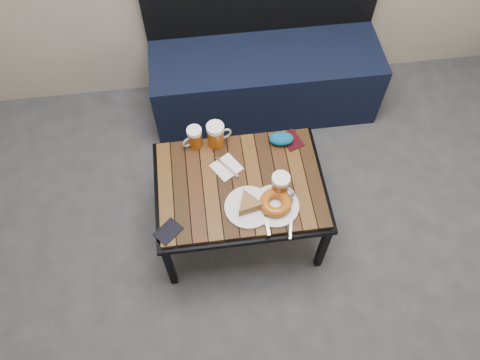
{
  "coord_description": "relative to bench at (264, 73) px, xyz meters",
  "views": [
    {
      "loc": [
        -0.21,
        -0.32,
        2.42
      ],
      "look_at": [
        -0.06,
        0.86,
        0.5
      ],
      "focal_mm": 35.0,
      "sensor_mm": 36.0,
      "label": 1
    }
  ],
  "objects": [
    {
      "name": "passport_burgundy",
      "position": [
        0.02,
        -0.68,
        0.2
      ],
      "size": [
        0.12,
        0.14,
        0.01
      ],
      "primitive_type": "cube",
      "rotation": [
        0.0,
        0.0,
        0.36
      ],
      "color": "black",
      "rests_on": "cafe_table"
    },
    {
      "name": "passport_navy",
      "position": [
        -0.63,
        -1.12,
        0.2
      ],
      "size": [
        0.15,
        0.14,
        0.01
      ],
      "primitive_type": "cube",
      "rotation": [
        0.0,
        0.0,
        -0.84
      ],
      "color": "black",
      "rests_on": "cafe_table"
    },
    {
      "name": "bench",
      "position": [
        0.0,
        0.0,
        0.0
      ],
      "size": [
        1.4,
        0.5,
        0.95
      ],
      "color": "black",
      "rests_on": "ground"
    },
    {
      "name": "beer_mug_right",
      "position": [
        -0.09,
        -0.99,
        0.27
      ],
      "size": [
        0.12,
        0.12,
        0.14
      ],
      "rotation": [
        0.0,
        0.0,
        -0.75
      ],
      "color": "#923F0B",
      "rests_on": "cafe_table"
    },
    {
      "name": "plate_bagel",
      "position": [
        -0.12,
        -1.06,
        0.23
      ],
      "size": [
        0.23,
        0.3,
        0.06
      ],
      "color": "white",
      "rests_on": "cafe_table"
    },
    {
      "name": "room_shell",
      "position": [
        -0.22,
        -1.26,
        1.48
      ],
      "size": [
        4.0,
        4.0,
        4.0
      ],
      "color": "gray",
      "rests_on": "ground"
    },
    {
      "name": "plate_pie",
      "position": [
        -0.25,
        -1.05,
        0.22
      ],
      "size": [
        0.23,
        0.23,
        0.06
      ],
      "color": "white",
      "rests_on": "cafe_table"
    },
    {
      "name": "napkin_left",
      "position": [
        -0.33,
        -0.81,
        0.2
      ],
      "size": [
        0.17,
        0.17,
        0.01
      ],
      "rotation": [
        0.0,
        0.0,
        0.56
      ],
      "color": "white",
      "rests_on": "cafe_table"
    },
    {
      "name": "beer_mug_left",
      "position": [
        -0.47,
        -0.65,
        0.26
      ],
      "size": [
        0.12,
        0.1,
        0.12
      ],
      "rotation": [
        0.0,
        0.0,
        3.59
      ],
      "color": "#923F0B",
      "rests_on": "cafe_table"
    },
    {
      "name": "cafe_table",
      "position": [
        -0.27,
        -0.91,
        0.16
      ],
      "size": [
        0.84,
        0.62,
        0.47
      ],
      "color": "black",
      "rests_on": "ground"
    },
    {
      "name": "beer_mug_centre",
      "position": [
        -0.36,
        -0.65,
        0.27
      ],
      "size": [
        0.14,
        0.1,
        0.14
      ],
      "rotation": [
        0.0,
        0.0,
        0.26
      ],
      "color": "#923F0B",
      "rests_on": "cafe_table"
    },
    {
      "name": "knit_pouch",
      "position": [
        -0.03,
        -0.69,
        0.23
      ],
      "size": [
        0.13,
        0.1,
        0.06
      ],
      "primitive_type": "ellipsoid",
      "rotation": [
        0.0,
        0.0,
        -0.1
      ],
      "color": "navy",
      "rests_on": "cafe_table"
    },
    {
      "name": "napkin_right",
      "position": [
        -0.24,
        -1.05,
        0.2
      ],
      "size": [
        0.14,
        0.12,
        0.01
      ],
      "rotation": [
        0.0,
        0.0,
        0.0
      ],
      "color": "white",
      "rests_on": "cafe_table"
    }
  ]
}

